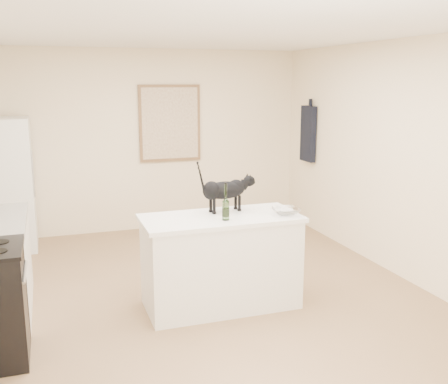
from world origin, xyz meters
TOP-DOWN VIEW (x-y plane):
  - floor at (0.00, 0.00)m, footprint 5.50×5.50m
  - ceiling at (0.00, 0.00)m, footprint 5.50×5.50m
  - wall_back at (0.00, 2.75)m, footprint 4.50×0.00m
  - wall_front at (0.00, -2.75)m, footprint 4.50×0.00m
  - wall_right at (2.25, 0.00)m, footprint 0.00×5.50m
  - island_base at (0.10, -0.20)m, footprint 1.44×0.67m
  - island_top at (0.10, -0.20)m, footprint 1.50×0.70m
  - fridge at (-1.95, 2.35)m, footprint 0.68×0.68m
  - artwork_frame at (0.30, 2.72)m, footprint 0.90×0.03m
  - artwork_canvas at (0.30, 2.70)m, footprint 0.82×0.00m
  - hanging_garment at (2.19, 2.05)m, footprint 0.08×0.34m
  - black_cat at (0.19, -0.04)m, footprint 0.56×0.23m
  - wine_bottle at (0.10, -0.35)m, footprint 0.08×0.08m
  - glass_bowl at (0.71, -0.35)m, footprint 0.32×0.32m
  - fridge_paper at (-1.60, 2.42)m, footprint 0.01×0.14m

SIDE VIEW (x-z plane):
  - floor at x=0.00m, z-range 0.00..0.00m
  - island_base at x=0.10m, z-range 0.00..0.86m
  - fridge at x=-1.95m, z-range 0.00..1.70m
  - island_top at x=0.10m, z-range 0.86..0.90m
  - glass_bowl at x=0.71m, z-range 0.90..0.97m
  - wine_bottle at x=0.10m, z-range 0.90..1.21m
  - black_cat at x=0.19m, z-range 0.90..1.28m
  - fridge_paper at x=-1.60m, z-range 1.07..1.25m
  - wall_back at x=0.00m, z-range -0.95..3.55m
  - wall_front at x=0.00m, z-range -0.95..3.55m
  - wall_right at x=2.25m, z-range -1.45..4.05m
  - hanging_garment at x=2.19m, z-range 1.00..1.80m
  - artwork_frame at x=0.30m, z-range 1.00..2.10m
  - artwork_canvas at x=0.30m, z-range 1.04..2.06m
  - ceiling at x=0.00m, z-range 2.60..2.60m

